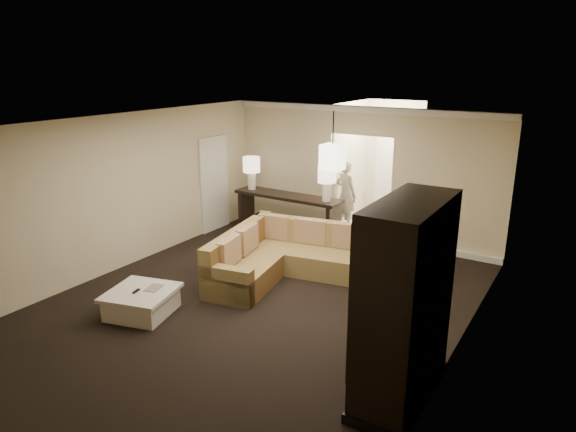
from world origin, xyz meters
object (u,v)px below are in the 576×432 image
Objects in this scene: person at (346,191)px; console_table at (288,212)px; sectional_sofa at (299,258)px; coffee_table at (142,302)px; armoire at (404,307)px; drink_table at (375,279)px.

console_table is at bearing 75.22° from person.
sectional_sofa reaches higher than coffee_table.
coffee_table is at bearing 103.90° from person.
armoire is at bearing 2.38° from coffee_table.
coffee_table is at bearing -142.35° from drink_table.
sectional_sofa is at bearing 62.27° from coffee_table.
sectional_sofa is 1.26× the size of console_table.
person is (0.85, 1.10, 0.33)m from console_table.
armoire reaches higher than person.
armoire is 3.99× the size of drink_table.
person is at bearing 53.12° from console_table.
console_table is at bearing 134.77° from armoire.
console_table is 1.43m from person.
armoire is at bearing -44.46° from console_table.
drink_table is (2.83, 2.19, 0.22)m from coffee_table.
person is (-2.00, 3.10, 0.48)m from drink_table.
armoire reaches higher than sectional_sofa.
person is at bearing 121.51° from armoire.
console_table is 3.48m from drink_table.
armoire is at bearing -50.55° from sectional_sofa.
person reaches higher than coffee_table.
armoire is (2.68, -2.29, 0.75)m from sectional_sofa.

